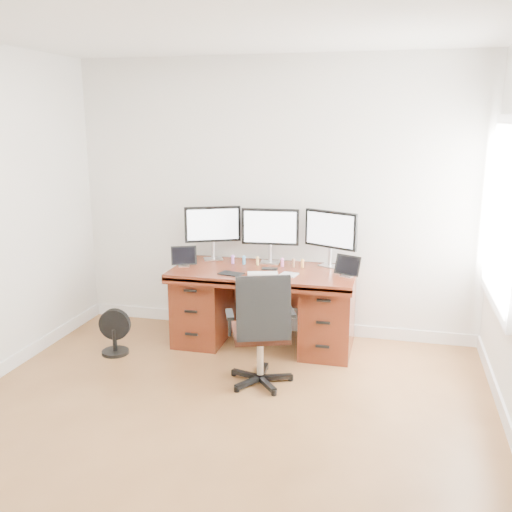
% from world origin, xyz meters
% --- Properties ---
extents(ground, '(4.50, 4.50, 0.00)m').
position_xyz_m(ground, '(0.00, 0.00, 0.00)').
color(ground, brown).
rests_on(ground, ground).
extents(back_wall, '(4.00, 0.10, 2.70)m').
position_xyz_m(back_wall, '(0.00, 2.25, 1.35)').
color(back_wall, white).
rests_on(back_wall, ground).
extents(desk, '(1.70, 0.80, 0.75)m').
position_xyz_m(desk, '(0.00, 1.83, 0.40)').
color(desk, '#541F10').
rests_on(desk, ground).
extents(office_chair, '(0.66, 0.66, 0.96)m').
position_xyz_m(office_chair, '(0.17, 0.98, 0.32)').
color(office_chair, black).
rests_on(office_chair, ground).
extents(floor_fan, '(0.29, 0.25, 0.42)m').
position_xyz_m(floor_fan, '(-1.28, 1.27, 0.21)').
color(floor_fan, black).
rests_on(floor_fan, ground).
extents(monitor_left, '(0.52, 0.26, 0.53)m').
position_xyz_m(monitor_left, '(-0.58, 2.07, 1.09)').
color(monitor_left, silver).
rests_on(monitor_left, desk).
extents(monitor_center, '(0.55, 0.16, 0.53)m').
position_xyz_m(monitor_center, '(0.00, 2.07, 1.09)').
color(monitor_center, silver).
rests_on(monitor_center, desk).
extents(monitor_right, '(0.51, 0.27, 0.53)m').
position_xyz_m(monitor_right, '(0.58, 2.07, 1.09)').
color(monitor_right, silver).
rests_on(monitor_right, desk).
extents(tablet_left, '(0.25, 0.16, 0.19)m').
position_xyz_m(tablet_left, '(-0.77, 1.75, 0.84)').
color(tablet_left, silver).
rests_on(tablet_left, desk).
extents(tablet_right, '(0.25, 0.16, 0.19)m').
position_xyz_m(tablet_right, '(0.77, 1.75, 0.84)').
color(tablet_right, silver).
rests_on(tablet_right, desk).
extents(keyboard, '(0.29, 0.19, 0.01)m').
position_xyz_m(keyboard, '(0.03, 1.63, 0.76)').
color(keyboard, silver).
rests_on(keyboard, desk).
extents(trackpad, '(0.17, 0.17, 0.01)m').
position_xyz_m(trackpad, '(0.26, 1.67, 0.76)').
color(trackpad, '#BBBDC2').
rests_on(trackpad, desk).
extents(drawing_tablet, '(0.24, 0.18, 0.01)m').
position_xyz_m(drawing_tablet, '(-0.25, 1.57, 0.76)').
color(drawing_tablet, black).
rests_on(drawing_tablet, desk).
extents(phone, '(0.15, 0.08, 0.01)m').
position_xyz_m(phone, '(0.05, 1.82, 0.76)').
color(phone, black).
rests_on(phone, desk).
extents(figurine_purple, '(0.03, 0.03, 0.09)m').
position_xyz_m(figurine_purple, '(-0.34, 1.95, 0.80)').
color(figurine_purple, '#B96EE3').
rests_on(figurine_purple, desk).
extents(figurine_blue, '(0.03, 0.03, 0.09)m').
position_xyz_m(figurine_blue, '(-0.23, 1.95, 0.80)').
color(figurine_blue, '#529DD7').
rests_on(figurine_blue, desk).
extents(figurine_yellow, '(0.03, 0.03, 0.09)m').
position_xyz_m(figurine_yellow, '(-0.10, 1.95, 0.80)').
color(figurine_yellow, '#E3B361').
rests_on(figurine_yellow, desk).
extents(figurine_pink, '(0.03, 0.03, 0.09)m').
position_xyz_m(figurine_pink, '(0.15, 1.95, 0.80)').
color(figurine_pink, pink).
rests_on(figurine_pink, desk).
extents(figurine_brown, '(0.03, 0.03, 0.09)m').
position_xyz_m(figurine_brown, '(0.25, 1.95, 0.80)').
color(figurine_brown, '#8C5E44').
rests_on(figurine_brown, desk).
extents(figurine_orange, '(0.03, 0.03, 0.09)m').
position_xyz_m(figurine_orange, '(0.34, 1.95, 0.80)').
color(figurine_orange, '#FDAD4F').
rests_on(figurine_orange, desk).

